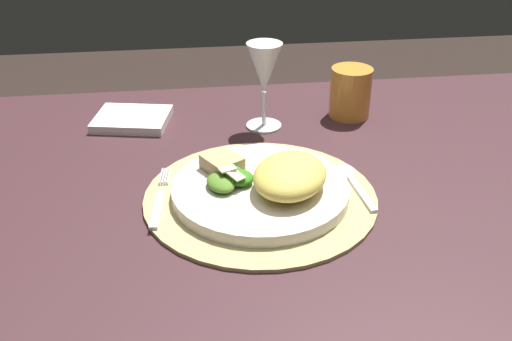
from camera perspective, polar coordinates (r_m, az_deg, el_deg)
dining_table at (r=1.00m, az=2.32°, el=-8.94°), size 1.33×0.82×0.73m
placemat at (r=0.86m, az=0.43°, el=-2.63°), size 0.34×0.34×0.01m
dinner_plate at (r=0.85m, az=0.43°, el=-1.93°), size 0.26×0.26×0.02m
pasta_serving at (r=0.82m, az=3.51°, el=-0.47°), size 0.15×0.16×0.05m
salad_greens at (r=0.84m, az=-2.63°, el=-0.74°), size 0.08×0.08×0.03m
bread_piece at (r=0.88m, az=-3.36°, el=0.68°), size 0.07×0.07×0.02m
fork at (r=0.85m, az=-9.49°, el=-2.85°), size 0.03×0.16×0.00m
spoon at (r=0.91m, az=9.35°, el=-0.73°), size 0.03×0.14×0.01m
napkin at (r=1.11m, az=-12.12°, el=4.98°), size 0.15×0.13×0.02m
wine_glass at (r=1.04m, az=0.70°, el=9.77°), size 0.07×0.07×0.16m
amber_tumbler at (r=1.12m, az=9.31°, el=7.60°), size 0.08×0.08×0.10m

